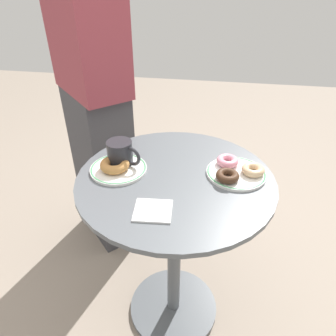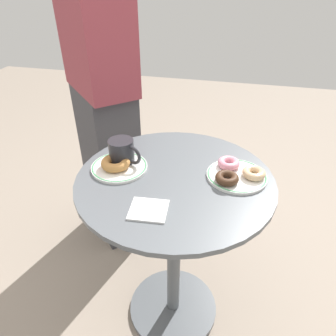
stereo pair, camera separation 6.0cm
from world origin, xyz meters
name	(u,v)px [view 2 (the right image)]	position (x,y,z in m)	size (l,w,h in m)	color
ground_plane	(173,309)	(0.00, 0.00, -0.01)	(7.00, 7.00, 0.02)	gray
cafe_table	(174,234)	(0.00, 0.00, 0.50)	(0.69, 0.69, 0.77)	#565B60
plate_left	(119,167)	(-0.21, 0.01, 0.78)	(0.20, 0.20, 0.01)	white
plate_right	(237,176)	(0.21, 0.05, 0.78)	(0.21, 0.21, 0.01)	white
donut_old_fashioned	(116,163)	(-0.21, 0.00, 0.80)	(0.10, 0.10, 0.03)	#BC7F42
donut_glazed	(254,173)	(0.26, 0.05, 0.79)	(0.08, 0.08, 0.03)	#E0B789
donut_pink_frosted	(229,163)	(0.17, 0.09, 0.79)	(0.08, 0.08, 0.03)	pink
donut_chocolate	(227,177)	(0.17, 0.00, 0.79)	(0.08, 0.08, 0.03)	#422819
paper_napkin	(149,210)	(-0.04, -0.19, 0.77)	(0.11, 0.10, 0.01)	white
coffee_mug	(122,152)	(-0.20, 0.04, 0.82)	(0.13, 0.09, 0.10)	#28282D
person_figure	(102,94)	(-0.46, 0.48, 0.86)	(0.45, 0.45, 1.74)	#3D3D42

